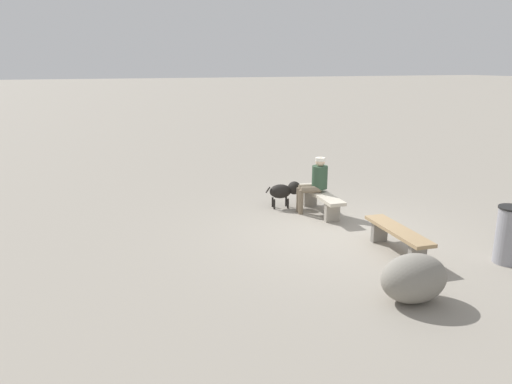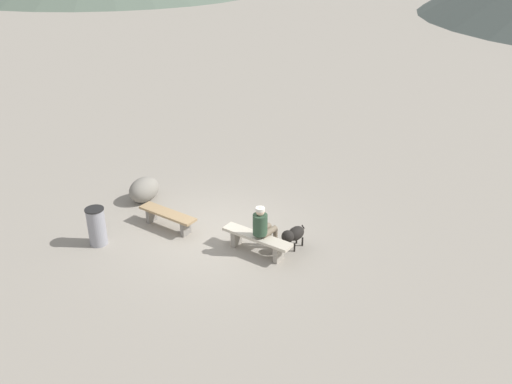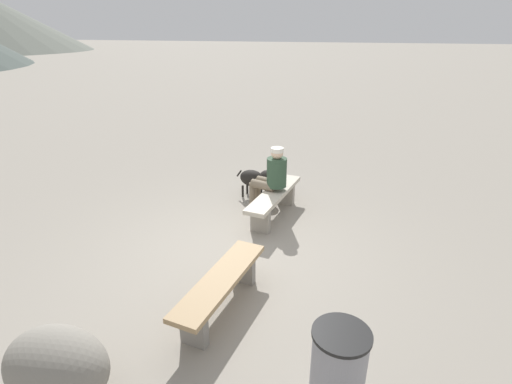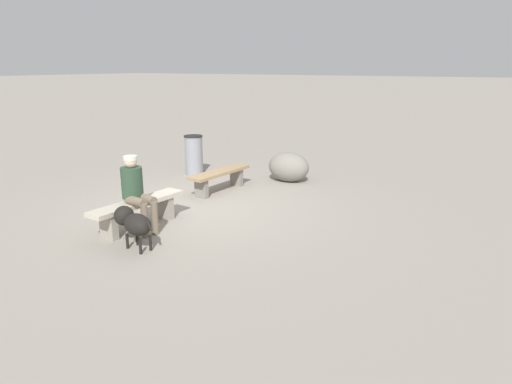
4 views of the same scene
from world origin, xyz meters
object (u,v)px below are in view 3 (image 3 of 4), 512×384
(seated_person, at_px, (272,175))
(trash_bin, at_px, (337,380))
(bench_right, at_px, (274,199))
(boulder, at_px, (57,366))
(dog, at_px, (257,178))
(bench_left, at_px, (221,286))

(seated_person, relative_size, trash_bin, 1.29)
(bench_right, xyz_separation_m, seated_person, (0.11, 0.09, 0.39))
(trash_bin, relative_size, boulder, 0.98)
(trash_bin, xyz_separation_m, boulder, (-0.55, 2.35, -0.14))
(seated_person, distance_m, dog, 0.81)
(trash_bin, height_order, boulder, trash_bin)
(seated_person, height_order, boulder, seated_person)
(bench_right, distance_m, dog, 0.88)
(trash_bin, distance_m, boulder, 2.42)
(seated_person, height_order, trash_bin, seated_person)
(bench_right, height_order, seated_person, seated_person)
(boulder, bearing_deg, seated_person, -8.77)
(bench_left, distance_m, dog, 3.32)
(trash_bin, bearing_deg, bench_right, 24.37)
(bench_left, distance_m, trash_bin, 1.78)
(bench_left, bearing_deg, dog, 16.66)
(bench_right, height_order, dog, dog)
(seated_person, xyz_separation_m, boulder, (-4.22, 0.65, -0.39))
(trash_bin, bearing_deg, boulder, 103.23)
(dog, bearing_deg, trash_bin, -52.90)
(trash_bin, bearing_deg, bench_left, 55.93)
(seated_person, bearing_deg, boulder, -176.45)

